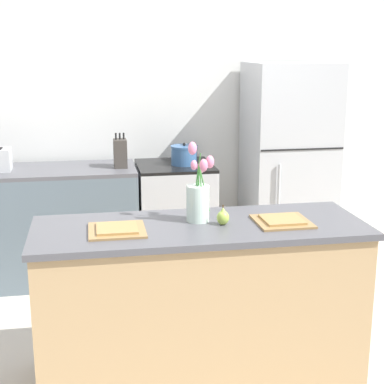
% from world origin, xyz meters
% --- Properties ---
extents(ground_plane, '(10.00, 10.00, 0.00)m').
position_xyz_m(ground_plane, '(0.00, 0.00, 0.00)').
color(ground_plane, beige).
extents(back_wall, '(5.20, 0.08, 2.70)m').
position_xyz_m(back_wall, '(0.00, 2.00, 1.35)').
color(back_wall, silver).
rests_on(back_wall, ground_plane).
extents(kitchen_island, '(1.80, 0.66, 0.90)m').
position_xyz_m(kitchen_island, '(0.00, 0.00, 0.45)').
color(kitchen_island, tan).
rests_on(kitchen_island, ground_plane).
extents(back_counter, '(1.68, 0.60, 0.91)m').
position_xyz_m(back_counter, '(-1.06, 1.60, 0.45)').
color(back_counter, slate).
rests_on(back_counter, ground_plane).
extents(stove_range, '(0.60, 0.61, 0.91)m').
position_xyz_m(stove_range, '(0.10, 1.60, 0.45)').
color(stove_range, '#B2B5B7').
rests_on(stove_range, ground_plane).
extents(refrigerator, '(0.68, 0.67, 1.70)m').
position_xyz_m(refrigerator, '(1.05, 1.60, 0.85)').
color(refrigerator, '#B7BABC').
rests_on(refrigerator, ground_plane).
extents(flower_vase, '(0.15, 0.16, 0.44)m').
position_xyz_m(flower_vase, '(0.01, 0.07, 1.04)').
color(flower_vase, silver).
rests_on(flower_vase, kitchen_island).
extents(pear_figurine, '(0.07, 0.07, 0.11)m').
position_xyz_m(pear_figurine, '(0.12, -0.02, 0.94)').
color(pear_figurine, '#9EBC47').
rests_on(pear_figurine, kitchen_island).
extents(plate_setting_left, '(0.29, 0.29, 0.02)m').
position_xyz_m(plate_setting_left, '(-0.45, -0.04, 0.91)').
color(plate_setting_left, olive).
rests_on(plate_setting_left, kitchen_island).
extents(plate_setting_right, '(0.29, 0.29, 0.02)m').
position_xyz_m(plate_setting_right, '(0.45, -0.04, 0.91)').
color(plate_setting_right, olive).
rests_on(plate_setting_right, kitchen_island).
extents(cooking_pot, '(0.22, 0.22, 0.18)m').
position_xyz_m(cooking_pot, '(0.17, 1.58, 0.99)').
color(cooking_pot, '#386093').
rests_on(cooking_pot, stove_range).
extents(knife_block, '(0.10, 0.14, 0.27)m').
position_xyz_m(knife_block, '(-0.33, 1.56, 1.02)').
color(knife_block, '#3D3833').
rests_on(knife_block, back_counter).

